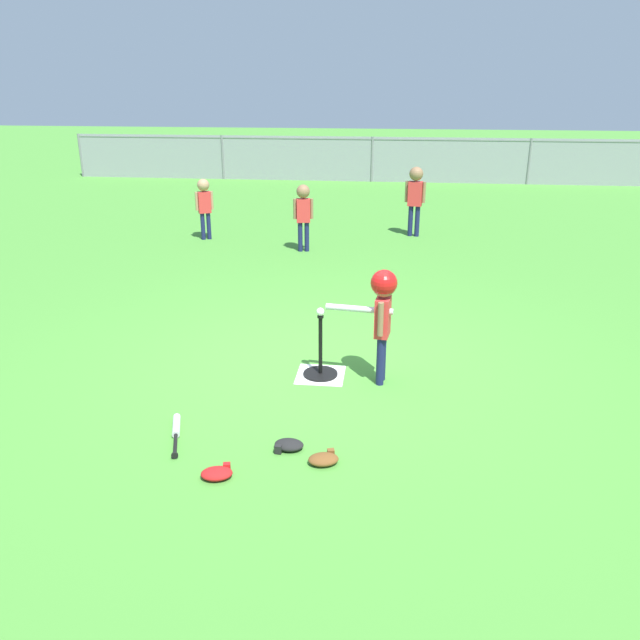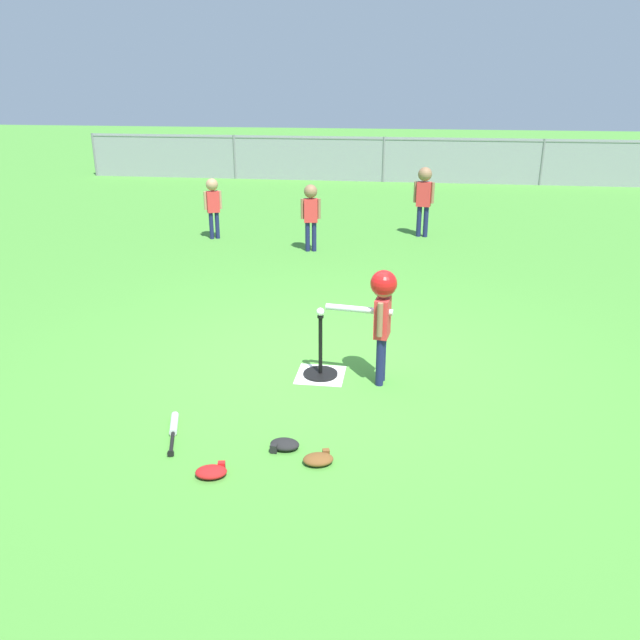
{
  "view_description": "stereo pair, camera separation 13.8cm",
  "coord_description": "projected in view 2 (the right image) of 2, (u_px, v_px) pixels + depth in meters",
  "views": [
    {
      "loc": [
        0.61,
        -5.63,
        2.6
      ],
      "look_at": [
        -0.0,
        -0.27,
        0.55
      ],
      "focal_mm": 35.96,
      "sensor_mm": 36.0,
      "label": 1
    },
    {
      "loc": [
        0.75,
        -5.61,
        2.6
      ],
      "look_at": [
        -0.0,
        -0.27,
        0.55
      ],
      "focal_mm": 35.96,
      "sensor_mm": 36.0,
      "label": 2
    }
  ],
  "objects": [
    {
      "name": "spare_bat_silver",
      "position": [
        174.0,
        428.0,
        5.01
      ],
      "size": [
        0.22,
        0.57,
        0.06
      ],
      "color": "silver",
      "rests_on": "ground_plane"
    },
    {
      "name": "batting_tee",
      "position": [
        320.0,
        366.0,
        5.93
      ],
      "size": [
        0.32,
        0.32,
        0.59
      ],
      "color": "black",
      "rests_on": "ground_plane"
    },
    {
      "name": "glove_tossed_aside",
      "position": [
        284.0,
        445.0,
        4.77
      ],
      "size": [
        0.23,
        0.18,
        0.07
      ],
      "color": "black",
      "rests_on": "ground_plane"
    },
    {
      "name": "glove_near_bats",
      "position": [
        212.0,
        472.0,
        4.45
      ],
      "size": [
        0.25,
        0.21,
        0.07
      ],
      "color": "#B21919",
      "rests_on": "ground_plane"
    },
    {
      "name": "fielder_deep_left",
      "position": [
        424.0,
        192.0,
        10.86
      ],
      "size": [
        0.35,
        0.23,
        1.19
      ],
      "color": "#191E4C",
      "rests_on": "ground_plane"
    },
    {
      "name": "batter_child",
      "position": [
        382.0,
        304.0,
        5.56
      ],
      "size": [
        0.63,
        0.3,
        1.06
      ],
      "color": "#191E4C",
      "rests_on": "ground_plane"
    },
    {
      "name": "home_plate",
      "position": [
        320.0,
        375.0,
        5.96
      ],
      "size": [
        0.44,
        0.44,
        0.01
      ],
      "primitive_type": "cube",
      "color": "white",
      "rests_on": "ground_plane"
    },
    {
      "name": "fielder_near_left",
      "position": [
        311.0,
        209.0,
        9.96
      ],
      "size": [
        0.31,
        0.21,
        1.05
      ],
      "color": "#191E4C",
      "rests_on": "ground_plane"
    },
    {
      "name": "baseball_on_tee",
      "position": [
        320.0,
        312.0,
        5.74
      ],
      "size": [
        0.07,
        0.07,
        0.07
      ],
      "primitive_type": "sphere",
      "color": "white",
      "rests_on": "batting_tee"
    },
    {
      "name": "fielder_deep_right",
      "position": [
        213.0,
        200.0,
        10.76
      ],
      "size": [
        0.28,
        0.2,
        1.02
      ],
      "color": "#191E4C",
      "rests_on": "ground_plane"
    },
    {
      "name": "outfield_fence",
      "position": [
        384.0,
        158.0,
        16.69
      ],
      "size": [
        16.06,
        0.06,
        1.15
      ],
      "color": "slate",
      "rests_on": "ground_plane"
    },
    {
      "name": "ground_plane",
      "position": [
        324.0,
        363.0,
        6.21
      ],
      "size": [
        60.0,
        60.0,
        0.0
      ],
      "primitive_type": "plane",
      "color": "#478C33"
    },
    {
      "name": "glove_by_plate",
      "position": [
        319.0,
        459.0,
        4.59
      ],
      "size": [
        0.25,
        0.22,
        0.07
      ],
      "color": "brown",
      "rests_on": "ground_plane"
    }
  ]
}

